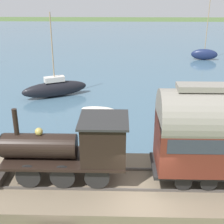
# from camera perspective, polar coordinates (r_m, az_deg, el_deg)

# --- Properties ---
(ground_plane) EXTENTS (200.00, 200.00, 0.00)m
(ground_plane) POSITION_cam_1_polar(r_m,az_deg,el_deg) (14.34, 5.92, -17.39)
(ground_plane) COLOR #476033
(harbor_water) EXTENTS (80.00, 80.00, 0.01)m
(harbor_water) POSITION_cam_1_polar(r_m,az_deg,el_deg) (56.20, 2.75, 12.36)
(harbor_water) COLOR #426075
(harbor_water) RESTS_ON ground
(rail_embankment) EXTENTS (5.16, 56.00, 0.67)m
(rail_embankment) POSITION_cam_1_polar(r_m,az_deg,el_deg) (15.34, 5.57, -13.13)
(rail_embankment) COLOR #756651
(rail_embankment) RESTS_ON ground
(steam_locomotive) EXTENTS (2.35, 6.16, 3.43)m
(steam_locomotive) POSITION_cam_1_polar(r_m,az_deg,el_deg) (14.34, -6.49, -5.97)
(steam_locomotive) COLOR black
(steam_locomotive) RESTS_ON rail_embankment
(sailboat_black) EXTENTS (3.64, 5.76, 7.26)m
(sailboat_black) POSITION_cam_1_polar(r_m,az_deg,el_deg) (28.22, -10.38, 4.29)
(sailboat_black) COLOR black
(sailboat_black) RESTS_ON harbor_water
(sailboat_navy) EXTENTS (1.48, 3.59, 9.85)m
(sailboat_navy) POSITION_cam_1_polar(r_m,az_deg,el_deg) (44.67, 16.53, 10.16)
(sailboat_navy) COLOR #192347
(sailboat_navy) RESTS_ON harbor_water
(rowboat_far_out) EXTENTS (1.05, 2.70, 0.43)m
(rowboat_far_out) POSITION_cam_1_polar(r_m,az_deg,el_deg) (24.37, -2.57, 0.48)
(rowboat_far_out) COLOR beige
(rowboat_far_out) RESTS_ON harbor_water
(rowboat_off_pier) EXTENTS (2.82, 2.10, 0.49)m
(rowboat_off_pier) POSITION_cam_1_polar(r_m,az_deg,el_deg) (27.31, 13.18, 2.34)
(rowboat_off_pier) COLOR #B7B2A3
(rowboat_off_pier) RESTS_ON harbor_water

